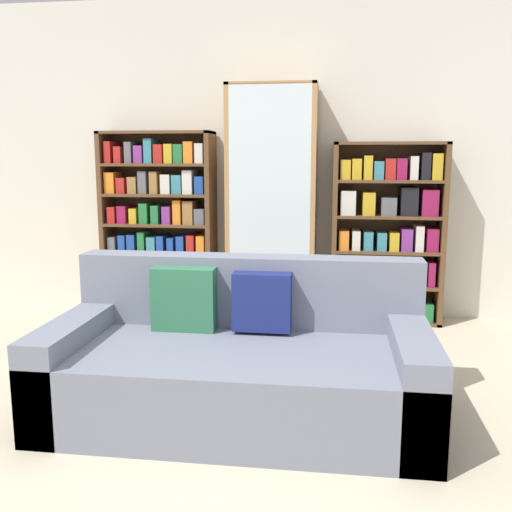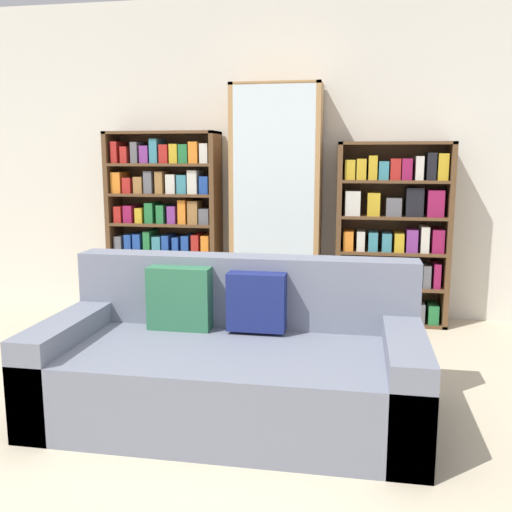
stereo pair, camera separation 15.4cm
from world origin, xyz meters
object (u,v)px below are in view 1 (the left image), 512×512
Objects in this scene: bookshelf_left at (160,225)px; wine_bottle at (310,319)px; bookshelf_right at (387,236)px; couch at (239,364)px; display_cabinet at (272,205)px.

bookshelf_left reaches higher than wine_bottle.
bookshelf_right is 3.83× the size of wine_bottle.
wine_bottle is at bearing 76.04° from couch.
wine_bottle is (0.36, -0.60, -0.81)m from display_cabinet.
bookshelf_right is (0.96, 0.02, -0.25)m from display_cabinet.
bookshelf_left is at bearing 155.55° from wine_bottle.
bookshelf_left is (-1.02, 1.92, 0.51)m from couch.
bookshelf_left is 0.81× the size of display_cabinet.
display_cabinet is 1.07m from wine_bottle.
bookshelf_right is (1.95, -0.00, -0.06)m from bookshelf_left.
display_cabinet is at bearing 120.93° from wine_bottle.
display_cabinet is at bearing -0.93° from bookshelf_left.
bookshelf_right is at bearing 64.08° from couch.
bookshelf_left is at bearing 180.00° from bookshelf_right.
couch is at bearing -103.96° from wine_bottle.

